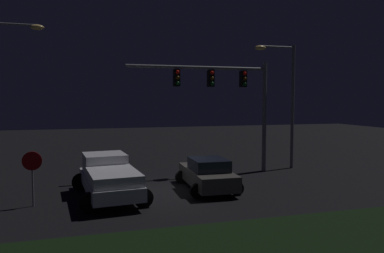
# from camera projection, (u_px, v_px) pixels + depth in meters

# --- Properties ---
(ground_plane) EXTENTS (80.00, 80.00, 0.00)m
(ground_plane) POSITION_uv_depth(u_px,v_px,m) (174.00, 189.00, 17.92)
(ground_plane) COLOR black
(pickup_truck) EXTENTS (3.23, 5.57, 1.80)m
(pickup_truck) POSITION_uv_depth(u_px,v_px,m) (108.00, 175.00, 16.32)
(pickup_truck) COLOR silver
(pickup_truck) RESTS_ON ground_plane
(car_sedan) EXTENTS (2.56, 4.44, 1.51)m
(car_sedan) POSITION_uv_depth(u_px,v_px,m) (208.00, 174.00, 17.81)
(car_sedan) COLOR #514C47
(car_sedan) RESTS_ON ground_plane
(traffic_signal_gantry) EXTENTS (8.32, 0.56, 6.50)m
(traffic_signal_gantry) POSITION_uv_depth(u_px,v_px,m) (226.00, 89.00, 21.46)
(traffic_signal_gantry) COLOR slate
(traffic_signal_gantry) RESTS_ON ground_plane
(street_lamp_left) EXTENTS (2.66, 0.44, 8.43)m
(street_lamp_left) POSITION_uv_depth(u_px,v_px,m) (5.00, 81.00, 19.77)
(street_lamp_left) COLOR slate
(street_lamp_left) RESTS_ON ground_plane
(street_lamp_right) EXTENTS (2.71, 0.44, 7.65)m
(street_lamp_right) POSITION_uv_depth(u_px,v_px,m) (285.00, 90.00, 22.96)
(street_lamp_right) COLOR slate
(street_lamp_right) RESTS_ON ground_plane
(stop_sign) EXTENTS (0.76, 0.08, 2.23)m
(stop_sign) POSITION_uv_depth(u_px,v_px,m) (32.00, 168.00, 14.85)
(stop_sign) COLOR slate
(stop_sign) RESTS_ON ground_plane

